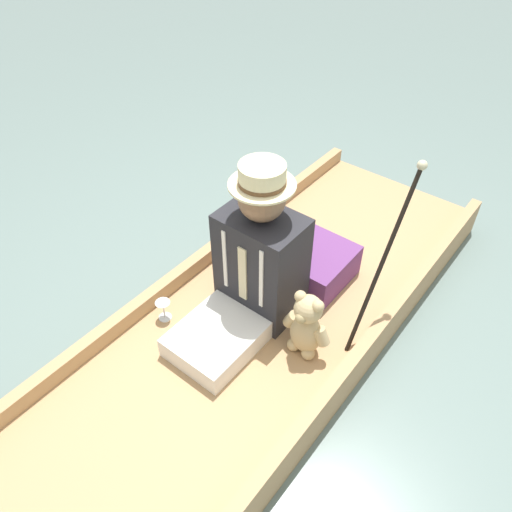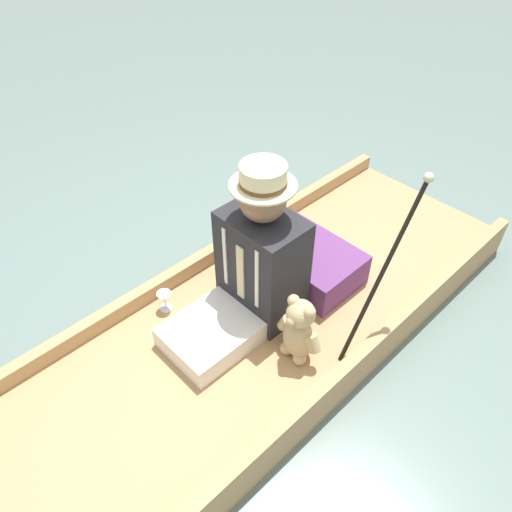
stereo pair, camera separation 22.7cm
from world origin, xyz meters
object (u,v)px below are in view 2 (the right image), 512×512
at_px(teddy_bear, 299,331).
at_px(wine_glass, 164,297).
at_px(seated_person, 253,267).
at_px(walking_cane, 390,258).

distance_m(teddy_bear, wine_glass, 0.71).
xyz_separation_m(teddy_bear, wine_glass, (0.65, 0.27, -0.08)).
bearing_deg(teddy_bear, wine_glass, 22.60).
distance_m(seated_person, walking_cane, 0.61).
bearing_deg(wine_glass, walking_cane, -141.98).
height_order(seated_person, wine_glass, seated_person).
distance_m(seated_person, teddy_bear, 0.36).
bearing_deg(walking_cane, wine_glass, 38.02).
relative_size(wine_glass, walking_cane, 0.13).
xyz_separation_m(seated_person, wine_glass, (0.32, 0.30, -0.23)).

